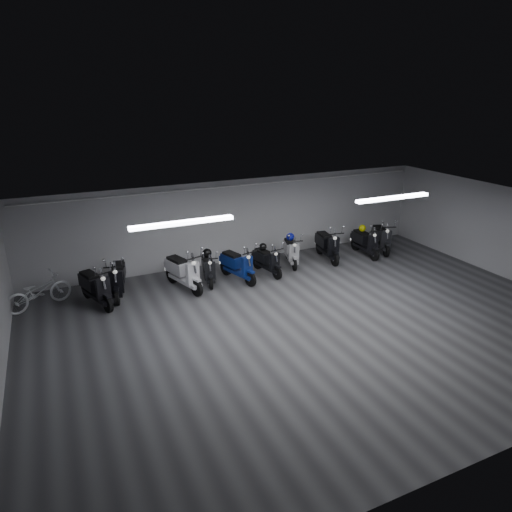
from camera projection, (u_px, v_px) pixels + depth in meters
name	position (u px, v px, depth m)	size (l,w,h in m)	color
floor	(314.00, 323.00, 11.49)	(14.00, 10.00, 0.01)	#3D3D40
ceiling	(320.00, 216.00, 10.52)	(14.00, 10.00, 0.01)	gray
back_wall	(239.00, 221.00, 15.28)	(14.00, 0.01, 2.80)	#AEAEB0
front_wall	(495.00, 388.00, 6.73)	(14.00, 0.01, 2.80)	#AEAEB0
fluor_strip_left	(183.00, 223.00, 10.23)	(2.40, 0.18, 0.08)	white
fluor_strip_right	(393.00, 198.00, 12.56)	(2.40, 0.18, 0.08)	white
conduit	(239.00, 185.00, 14.78)	(0.05, 0.05, 13.60)	white
scooter_0	(95.00, 282.00, 12.23)	(0.62, 1.85, 1.37)	black
scooter_1	(117.00, 273.00, 12.79)	(0.61, 1.84, 1.37)	black
scooter_2	(183.00, 266.00, 13.19)	(0.64, 1.93, 1.44)	silver
scooter_3	(208.00, 264.00, 13.71)	(0.53, 1.59, 1.18)	black
scooter_4	(238.00, 260.00, 13.83)	(0.59, 1.78, 1.32)	navy
scooter_5	(267.00, 256.00, 14.35)	(0.53, 1.59, 1.19)	black
scooter_6	(291.00, 247.00, 15.13)	(0.55, 1.66, 1.24)	#B0AFB4
scooter_7	(328.00, 241.00, 15.52)	(0.62, 1.86, 1.39)	black
scooter_8	(366.00, 238.00, 15.95)	(0.59, 1.76, 1.31)	black
scooter_9	(382.00, 234.00, 16.36)	(0.60, 1.80, 1.34)	black
bicycle	(38.00, 288.00, 12.14)	(0.61, 1.74, 1.13)	white
helmet_0	(263.00, 247.00, 14.43)	(0.24, 0.24, 0.24)	black
helmet_1	(362.00, 228.00, 16.06)	(0.25, 0.25, 0.25)	#C8CD0C
helmet_2	(207.00, 253.00, 13.82)	(0.29, 0.29, 0.29)	black
helmet_3	(290.00, 237.00, 15.24)	(0.27, 0.27, 0.27)	#0D1394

